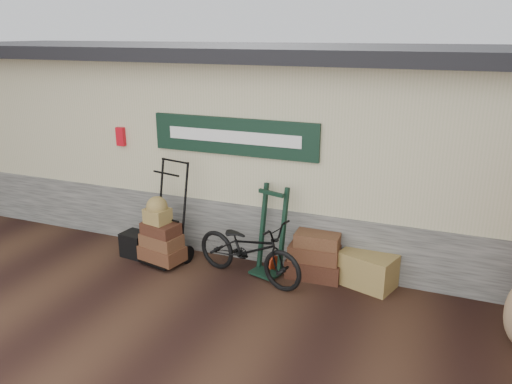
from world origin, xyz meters
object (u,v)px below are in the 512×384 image
Objects in this scene: wicker_hamper at (368,270)px; porter_trolley at (168,212)px; green_barrow at (271,231)px; suitcase_stack at (315,254)px; bicycle at (249,246)px; black_trunk at (135,244)px.

porter_trolley is at bearing -174.05° from wicker_hamper.
green_barrow is 1.46m from wicker_hamper.
suitcase_stack is 0.44× the size of bicycle.
green_barrow is 1.79× the size of wicker_hamper.
wicker_hamper is 0.42× the size of bicycle.
porter_trolley is 2.17× the size of wicker_hamper.
green_barrow reaches higher than suitcase_stack.
bicycle is at bearing -164.89° from wicker_hamper.
wicker_hamper is at bearing 22.63° from green_barrow.
porter_trolley is at bearing -172.08° from suitcase_stack.
black_trunk is at bearing -173.75° from wicker_hamper.
porter_trolley is 4.12× the size of black_trunk.
green_barrow is 0.75× the size of bicycle.
wicker_hamper is at bearing 17.94° from porter_trolley.
porter_trolley is 1.21× the size of green_barrow.
suitcase_stack is (2.24, 0.31, -0.45)m from porter_trolley.
suitcase_stack reaches higher than black_trunk.
green_barrow is at bearing -174.04° from wicker_hamper.
suitcase_stack is at bearing 7.89° from black_trunk.
green_barrow is at bearing 6.44° from black_trunk.
porter_trolley is 0.85m from black_trunk.
green_barrow reaches higher than wicker_hamper.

